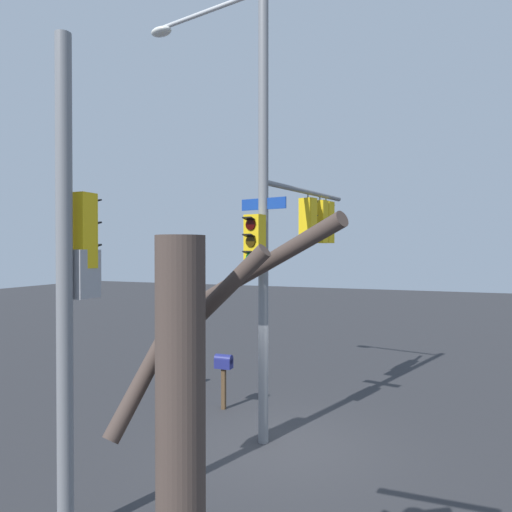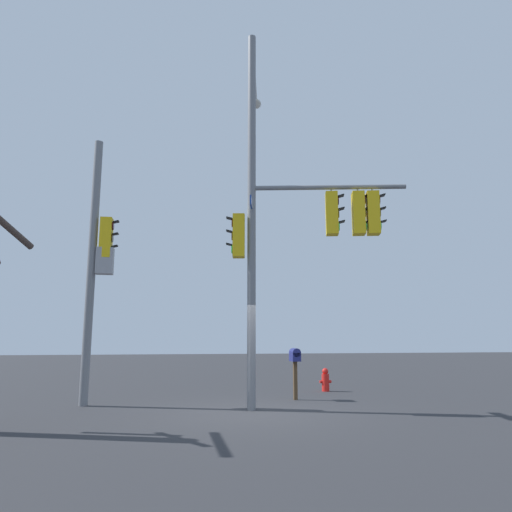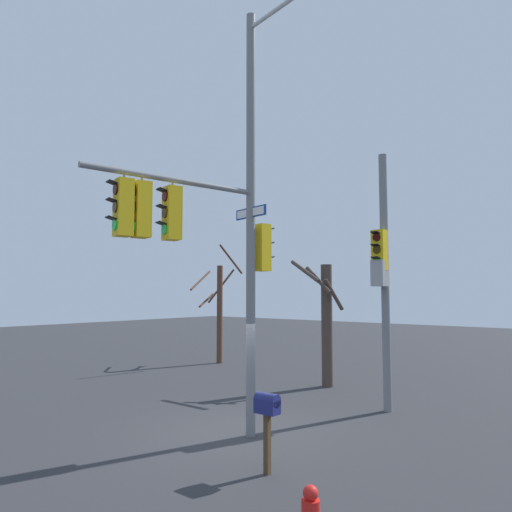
% 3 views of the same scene
% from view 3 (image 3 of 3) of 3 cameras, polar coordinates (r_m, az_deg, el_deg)
% --- Properties ---
extents(ground_plane, '(80.00, 80.00, 0.00)m').
position_cam_3_polar(ground_plane, '(11.69, -2.14, -20.32)').
color(ground_plane, '#2E2F32').
extents(main_signal_pole_assembly, '(4.52, 4.14, 9.84)m').
position_cam_3_polar(main_signal_pole_assembly, '(10.37, -4.37, 6.42)').
color(main_signal_pole_assembly, slate).
rests_on(main_signal_pole_assembly, ground).
extents(secondary_pole_assembly, '(0.77, 0.37, 7.09)m').
position_cam_3_polar(secondary_pole_assembly, '(13.50, 14.99, -1.94)').
color(secondary_pole_assembly, slate).
rests_on(secondary_pole_assembly, ground).
extents(mailbox, '(0.24, 0.44, 1.41)m').
position_cam_3_polar(mailbox, '(8.89, 1.35, -18.01)').
color(mailbox, '#4C3823').
rests_on(mailbox, ground).
extents(bare_tree_behind_pole, '(1.53, 1.76, 4.37)m').
position_cam_3_polar(bare_tree_behind_pole, '(16.72, 8.38, -7.60)').
color(bare_tree_behind_pole, '#463832').
rests_on(bare_tree_behind_pole, ground).
extents(bare_tree_across_street, '(2.21, 2.10, 5.38)m').
position_cam_3_polar(bare_tree_across_street, '(22.19, -4.48, -6.26)').
color(bare_tree_across_street, '#523527').
rests_on(bare_tree_across_street, ground).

